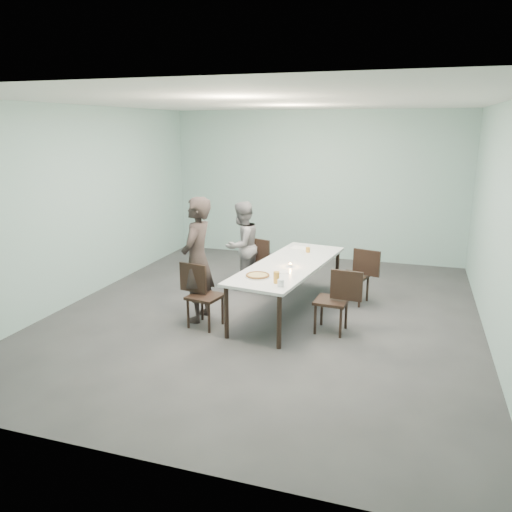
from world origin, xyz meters
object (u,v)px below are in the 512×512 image
(table, at_px, (289,267))
(pizza, at_px, (258,275))
(chair_near_right, at_px, (338,297))
(amber_tumbler, at_px, (308,250))
(water_tumbler, at_px, (281,283))
(chair_near_left, at_px, (200,291))
(tealight, at_px, (290,265))
(diner_near, at_px, (197,260))
(chair_far_left, at_px, (264,261))
(diner_far, at_px, (242,246))
(chair_far_right, at_px, (359,272))
(side_plate, at_px, (283,272))
(beer_glass, at_px, (276,277))

(table, distance_m, pizza, 0.81)
(table, bearing_deg, chair_near_right, -33.47)
(chair_near_right, xyz_separation_m, amber_tumbler, (-0.68, 1.27, 0.29))
(water_tumbler, bearing_deg, chair_near_left, 169.82)
(chair_near_left, xyz_separation_m, tealight, (1.09, 0.70, 0.27))
(diner_near, distance_m, tealight, 1.31)
(chair_near_right, xyz_separation_m, water_tumbler, (-0.64, -0.55, 0.29))
(chair_near_left, height_order, chair_far_left, same)
(diner_far, height_order, water_tumbler, diner_far)
(chair_far_right, xyz_separation_m, side_plate, (-0.90, -1.18, 0.25))
(amber_tumbler, bearing_deg, chair_far_right, -1.89)
(chair_far_right, bearing_deg, chair_near_right, 98.38)
(table, relative_size, tealight, 48.20)
(chair_near_right, bearing_deg, chair_near_left, 14.40)
(chair_near_right, distance_m, chair_far_right, 1.25)
(chair_near_left, bearing_deg, chair_far_left, 87.65)
(chair_near_right, relative_size, pizza, 2.56)
(chair_near_left, height_order, side_plate, chair_near_left)
(diner_near, distance_m, diner_far, 1.55)
(diner_far, xyz_separation_m, tealight, (1.09, -1.04, 0.03))
(pizza, distance_m, side_plate, 0.40)
(chair_far_left, relative_size, diner_far, 0.59)
(tealight, bearing_deg, chair_near_right, -26.23)
(chair_far_left, distance_m, chair_near_right, 2.00)
(chair_far_right, distance_m, side_plate, 1.51)
(chair_near_left, relative_size, diner_far, 0.59)
(chair_far_left, bearing_deg, chair_far_right, 12.98)
(pizza, height_order, side_plate, pizza)
(chair_far_left, distance_m, amber_tumbler, 0.82)
(table, bearing_deg, amber_tumbler, 80.76)
(chair_far_left, relative_size, diner_near, 0.49)
(chair_far_left, relative_size, chair_near_right, 1.00)
(amber_tumbler, bearing_deg, diner_far, 173.06)
(chair_near_right, relative_size, beer_glass, 5.80)
(chair_far_right, bearing_deg, table, 51.88)
(beer_glass, distance_m, amber_tumbler, 1.69)
(table, bearing_deg, water_tumbler, -81.35)
(table, height_order, tealight, tealight)
(diner_far, xyz_separation_m, water_tumbler, (1.20, -1.95, 0.05))
(table, xyz_separation_m, chair_far_right, (0.94, 0.71, -0.19))
(tealight, bearing_deg, chair_near_left, -147.34)
(pizza, distance_m, tealight, 0.68)
(table, relative_size, chair_near_left, 3.10)
(diner_near, height_order, water_tumbler, diner_near)
(table, relative_size, diner_near, 1.53)
(chair_far_right, distance_m, beer_glass, 1.90)
(diner_near, bearing_deg, chair_near_right, 91.48)
(tealight, bearing_deg, chair_far_right, 44.79)
(pizza, bearing_deg, side_plate, 48.15)
(table, distance_m, chair_near_right, 0.98)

